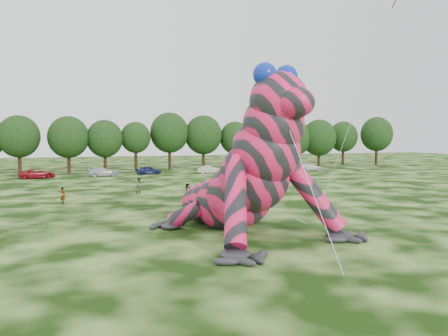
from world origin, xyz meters
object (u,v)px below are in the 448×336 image
car_6 (262,169)px  tree_9 (136,146)px  spectator_3 (283,176)px  flying_kite (391,14)px  inflatable_gecko (226,151)px  tree_10 (169,141)px  tree_17 (377,141)px  spectator_2 (263,178)px  tree_14 (295,143)px  car_4 (149,170)px  tree_15 (319,143)px  spectator_0 (63,196)px  tree_16 (343,143)px  tree_7 (69,145)px  tree_8 (105,146)px  tree_12 (235,145)px  car_3 (103,172)px  car_2 (37,174)px  tree_6 (19,145)px  tree_11 (203,142)px  tree_13 (270,142)px  spectator_5 (188,192)px  car_5 (209,170)px  spectator_1 (139,186)px  car_7 (310,167)px

car_6 → tree_9: bearing=64.9°
spectator_3 → flying_kite: bearing=48.3°
inflatable_gecko → tree_10: tree_10 is taller
tree_17 → spectator_2: (-39.47, -28.08, -4.27)m
tree_14 → car_4: tree_14 is taller
tree_15 → inflatable_gecko: bearing=-127.1°
spectator_0 → spectator_2: (23.10, 8.01, 0.10)m
tree_14 → spectator_0: 58.43m
tree_16 → car_4: 44.81m
tree_7 → car_6: 32.74m
tree_8 → tree_12: (24.23, 0.75, 0.01)m
tree_8 → car_3: size_ratio=1.95×
tree_15 → car_2: (-52.90, -10.12, -4.12)m
flying_kite → tree_6: flying_kite is taller
inflatable_gecko → tree_14: 62.36m
car_2 → spectator_3: bearing=-130.9°
car_6 → tree_11: bearing=35.2°
tree_10 → spectator_3: tree_10 is taller
tree_8 → tree_13: size_ratio=0.88×
tree_6 → tree_13: tree_13 is taller
tree_12 → spectator_5: 43.17m
car_3 → flying_kite: bearing=-161.9°
tree_17 → car_5: 41.39m
tree_14 → car_2: size_ratio=1.88×
tree_11 → tree_13: bearing=-4.6°
tree_14 → spectator_3: 33.11m
tree_16 → car_5: bearing=-161.6°
inflatable_gecko → spectator_0: inflatable_gecko is taller
tree_6 → tree_15: 56.04m
tree_16 → flying_kite: bearing=-122.1°
tree_6 → tree_13: size_ratio=0.94×
car_5 → tree_15: bearing=-59.3°
inflatable_gecko → car_2: inflatable_gecko is taller
tree_14 → tree_17: (18.49, -2.06, 0.45)m
car_6 → tree_17: bearing=-71.7°
tree_8 → tree_11: bearing=3.8°
tree_10 → spectator_1: (-10.49, -32.74, -4.42)m
spectator_5 → spectator_3: bearing=-42.3°
inflatable_gecko → tree_17: (52.36, 50.30, 0.14)m
tree_11 → car_4: size_ratio=2.53×
car_5 → spectator_3: size_ratio=2.04×
car_3 → car_7: 35.25m
tree_10 → tree_16: 38.06m
inflatable_gecko → car_3: size_ratio=4.37×
inflatable_gecko → spectator_2: size_ratio=11.41×
tree_15 → tree_16: bearing=12.9°
tree_6 → tree_16: bearing=2.4°
flying_kite → car_7: (18.60, 41.91, -13.82)m
spectator_1 → inflatable_gecko: bearing=-117.0°
tree_15 → spectator_1: tree_15 is taller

